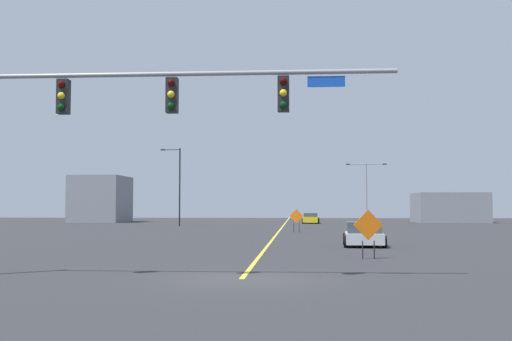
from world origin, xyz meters
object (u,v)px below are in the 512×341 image
Objects in this scene: construction_sign_median_near at (368,228)px; car_silver_mid at (364,235)px; traffic_signal_assembly at (114,109)px; car_yellow_near at (311,218)px; street_lamp_mid_right at (366,187)px; street_lamp_far_left at (178,183)px; construction_sign_right_shoulder at (296,217)px.

car_silver_mid is at bearing 85.34° from construction_sign_median_near.
traffic_signal_assembly is 60.97m from car_yellow_near.
street_lamp_mid_right is 22.77m from street_lamp_far_left.
construction_sign_median_near is at bearing -88.67° from car_yellow_near.
street_lamp_mid_right reaches higher than traffic_signal_assembly.
street_lamp_far_left is at bearing 98.76° from traffic_signal_assembly.
car_yellow_near is 45.05m from car_silver_mid.
street_lamp_far_left is at bearing 116.77° from car_silver_mid.
car_silver_mid is at bearing 59.76° from traffic_signal_assembly.
street_lamp_mid_right reaches higher than construction_sign_median_near.
car_yellow_near is (-6.55, 3.79, -3.85)m from street_lamp_mid_right.
street_lamp_far_left is (-7.35, 47.74, -0.38)m from traffic_signal_assembly.
street_lamp_mid_right is 41.66m from car_silver_mid.
traffic_signal_assembly is 58.23m from street_lamp_mid_right.
car_yellow_near is at bearing 149.92° from street_lamp_mid_right.
street_lamp_far_left is 19.61m from car_yellow_near.
traffic_signal_assembly is 1.60× the size of street_lamp_far_left.
traffic_signal_assembly is 11.71m from construction_sign_median_near.
construction_sign_right_shoulder is 18.06m from car_silver_mid.
construction_sign_median_near is (-5.31, -49.27, -3.22)m from street_lamp_mid_right.
traffic_signal_assembly is 1.83× the size of street_lamp_mid_right.
street_lamp_far_left reaches higher than construction_sign_right_shoulder.
street_lamp_far_left is 36.46m from car_silver_mid.
street_lamp_far_left is 2.11× the size of car_silver_mid.
traffic_signal_assembly is at bearing -99.17° from construction_sign_right_shoulder.
car_silver_mid is (8.97, 15.39, -4.41)m from traffic_signal_assembly.
construction_sign_right_shoulder is at bearing 101.61° from car_silver_mid.
traffic_signal_assembly is 6.74× the size of construction_sign_median_near.
street_lamp_mid_right reaches higher than car_yellow_near.
construction_sign_median_near is at bearing -94.66° from car_silver_mid.
street_lamp_mid_right is at bearing -30.08° from car_yellow_near.
car_yellow_near is at bearing 92.41° from car_silver_mid.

